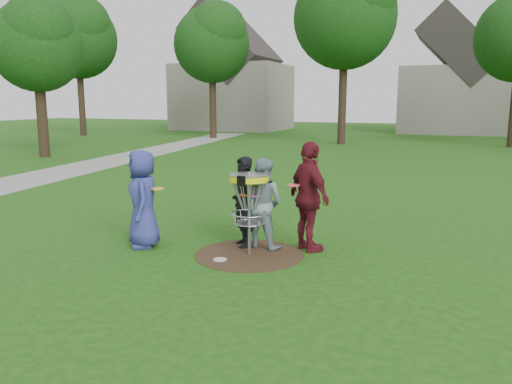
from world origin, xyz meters
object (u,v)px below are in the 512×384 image
(player_black, at_px, (243,202))
(player_blue, at_px, (143,199))
(player_grey, at_px, (263,203))
(disc_golf_basket, at_px, (249,194))
(player_maroon, at_px, (309,197))

(player_black, bearing_deg, player_blue, -104.81)
(player_blue, bearing_deg, player_black, 76.63)
(player_grey, bearing_deg, disc_golf_basket, 95.93)
(player_grey, distance_m, player_maroon, 0.82)
(player_black, bearing_deg, player_maroon, 62.12)
(player_grey, height_order, player_maroon, player_maroon)
(player_blue, height_order, player_black, player_blue)
(player_black, relative_size, player_grey, 1.01)
(player_blue, distance_m, disc_golf_basket, 1.90)
(player_maroon, bearing_deg, player_grey, 48.27)
(player_black, xyz_separation_m, player_maroon, (1.13, 0.17, 0.14))
(player_grey, relative_size, disc_golf_basket, 1.13)
(player_blue, xyz_separation_m, disc_golf_basket, (1.88, 0.21, 0.18))
(player_black, relative_size, disc_golf_basket, 1.14)
(disc_golf_basket, bearing_deg, player_blue, -173.52)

